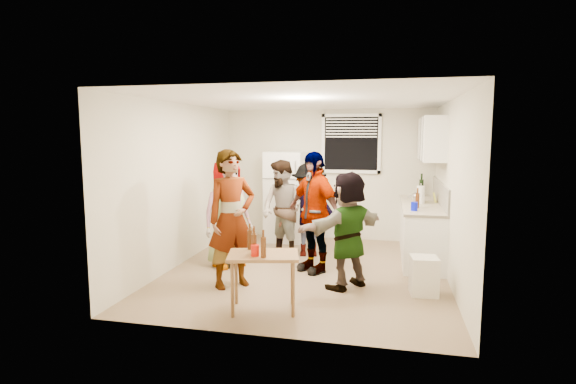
% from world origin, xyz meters
% --- Properties ---
extents(room, '(4.00, 4.50, 2.50)m').
position_xyz_m(room, '(0.00, 0.00, 0.00)').
color(room, beige).
rests_on(room, ground).
extents(window, '(1.12, 0.10, 1.06)m').
position_xyz_m(window, '(0.45, 2.21, 1.85)').
color(window, white).
rests_on(window, room).
extents(refrigerator, '(0.70, 0.70, 1.70)m').
position_xyz_m(refrigerator, '(-0.75, 1.88, 0.85)').
color(refrigerator, white).
rests_on(refrigerator, ground).
extents(counter_lower, '(0.60, 2.20, 0.86)m').
position_xyz_m(counter_lower, '(1.70, 1.15, 0.43)').
color(counter_lower, white).
rests_on(counter_lower, ground).
extents(countertop, '(0.64, 2.22, 0.04)m').
position_xyz_m(countertop, '(1.70, 1.15, 0.88)').
color(countertop, beige).
rests_on(countertop, counter_lower).
extents(backsplash, '(0.03, 2.20, 0.36)m').
position_xyz_m(backsplash, '(1.99, 1.15, 1.08)').
color(backsplash, beige).
rests_on(backsplash, countertop).
extents(upper_cabinets, '(0.34, 1.60, 0.70)m').
position_xyz_m(upper_cabinets, '(1.83, 1.35, 1.95)').
color(upper_cabinets, white).
rests_on(upper_cabinets, room).
extents(kettle, '(0.28, 0.25, 0.20)m').
position_xyz_m(kettle, '(1.65, 1.34, 0.90)').
color(kettle, silver).
rests_on(kettle, countertop).
extents(paper_towel, '(0.13, 0.13, 0.29)m').
position_xyz_m(paper_towel, '(1.68, 1.18, 0.90)').
color(paper_towel, white).
rests_on(paper_towel, countertop).
extents(wine_bottle, '(0.08, 0.08, 0.31)m').
position_xyz_m(wine_bottle, '(1.75, 2.08, 0.90)').
color(wine_bottle, black).
rests_on(wine_bottle, countertop).
extents(beer_bottle_counter, '(0.06, 0.06, 0.23)m').
position_xyz_m(beer_bottle_counter, '(1.60, 0.68, 0.90)').
color(beer_bottle_counter, '#47230C').
rests_on(beer_bottle_counter, countertop).
extents(blue_cup, '(0.10, 0.10, 0.13)m').
position_xyz_m(blue_cup, '(1.54, 0.40, 0.90)').
color(blue_cup, '#060FD5').
rests_on(blue_cup, countertop).
extents(picture_frame, '(0.02, 0.18, 0.15)m').
position_xyz_m(picture_frame, '(1.92, 1.38, 0.97)').
color(picture_frame, '#F3F246').
rests_on(picture_frame, countertop).
extents(trash_bin, '(0.36, 0.36, 0.49)m').
position_xyz_m(trash_bin, '(1.63, -0.65, 0.25)').
color(trash_bin, silver).
rests_on(trash_bin, ground).
extents(serving_table, '(0.89, 0.70, 0.67)m').
position_xyz_m(serving_table, '(-0.21, -1.60, 0.00)').
color(serving_table, brown).
rests_on(serving_table, ground).
extents(beer_bottle_table, '(0.06, 0.06, 0.23)m').
position_xyz_m(beer_bottle_table, '(-0.30, -1.66, 0.67)').
color(beer_bottle_table, '#47230C').
rests_on(beer_bottle_table, serving_table).
extents(red_cup, '(0.09, 0.09, 0.13)m').
position_xyz_m(red_cup, '(-0.27, -1.71, 0.67)').
color(red_cup, '#BD1305').
rests_on(red_cup, serving_table).
extents(guest_grey, '(1.76, 1.69, 0.52)m').
position_xyz_m(guest_grey, '(-1.24, 0.02, 0.00)').
color(guest_grey, gray).
rests_on(guest_grey, ground).
extents(guest_stripe, '(1.76, 1.77, 0.44)m').
position_xyz_m(guest_stripe, '(-0.84, -0.87, 0.00)').
color(guest_stripe, '#141933').
rests_on(guest_stripe, ground).
extents(guest_back_left, '(1.57, 1.77, 0.61)m').
position_xyz_m(guest_back_left, '(-0.52, 0.66, 0.00)').
color(guest_back_left, brown).
rests_on(guest_back_left, ground).
extents(guest_back_right, '(1.25, 1.70, 0.57)m').
position_xyz_m(guest_back_right, '(-0.12, 0.87, 0.00)').
color(guest_back_right, '#444549').
rests_on(guest_back_right, ground).
extents(guest_black, '(1.94, 2.04, 0.43)m').
position_xyz_m(guest_black, '(0.10, 0.03, 0.00)').
color(guest_black, black).
rests_on(guest_black, ground).
extents(guest_orange, '(2.11, 2.09, 0.46)m').
position_xyz_m(guest_orange, '(0.66, -0.58, 0.00)').
color(guest_orange, '#E49755').
rests_on(guest_orange, ground).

